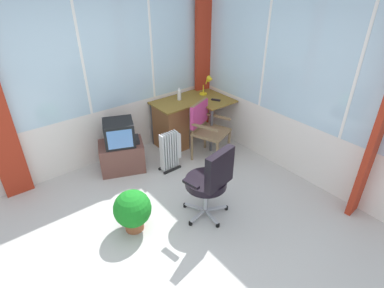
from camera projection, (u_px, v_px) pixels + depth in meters
ground at (171, 237)px, 3.59m from camera, size 5.32×4.95×0.06m
north_window_panel at (85, 81)px, 4.26m from camera, size 4.32×0.07×2.65m
east_window_panel at (303, 87)px, 4.07m from camera, size 0.07×3.95×2.65m
curtain_corner at (204, 61)px, 5.29m from camera, size 0.35×0.10×2.55m
curtain_east_far at (384, 119)px, 3.31m from camera, size 0.35×0.09×2.55m
desk at (173, 124)px, 5.12m from camera, size 1.21×0.87×0.78m
desk_lamp at (209, 82)px, 5.20m from camera, size 0.22×0.19×0.33m
tv_remote at (216, 100)px, 5.05m from camera, size 0.11×0.15×0.02m
spray_bottle at (179, 94)px, 5.03m from camera, size 0.06×0.06×0.22m
wooden_armchair at (204, 123)px, 4.77m from camera, size 0.62×0.63×0.92m
office_chair at (211, 179)px, 3.56m from camera, size 0.62×0.57×0.98m
tv_on_stand at (121, 149)px, 4.55m from camera, size 0.76×0.65×0.81m
space_heater at (171, 151)px, 4.58m from camera, size 0.35×0.17×0.62m
potted_plant at (133, 210)px, 3.52m from camera, size 0.44×0.44×0.53m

